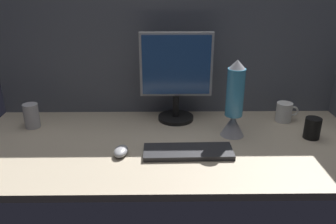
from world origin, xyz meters
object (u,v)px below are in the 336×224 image
object	(u,v)px
mug_steel	(32,116)
lava_lamp	(234,105)
monitor	(176,74)
keyboard	(188,152)
mug_ceramic_white	(284,112)
mouse	(121,151)
mug_black_travel	(312,128)

from	to	relation	value
mug_steel	lava_lamp	xyz separation A→B (cm)	(95.57, -9.92, 9.00)
monitor	keyboard	world-z (taller)	monitor
mug_steel	mug_ceramic_white	bearing A→B (deg)	2.65
monitor	lava_lamp	world-z (taller)	monitor
monitor	mouse	size ratio (longest dim) A/B	4.60
mouse	mug_steel	world-z (taller)	mug_steel
mug_ceramic_white	lava_lamp	distance (cm)	34.49
keyboard	mug_black_travel	size ratio (longest dim) A/B	3.82
mouse	mug_ceramic_white	xyz separation A→B (cm)	(78.46, 33.89, 3.19)
monitor	mug_steel	xyz separation A→B (cm)	(-70.04, -9.22, -17.86)
keyboard	lava_lamp	xyz separation A→B (cm)	(21.63, 17.83, 13.94)
mouse	mug_ceramic_white	bearing A→B (deg)	30.92
keyboard	mug_steel	distance (cm)	79.13
monitor	keyboard	size ratio (longest dim) A/B	1.19
mug_ceramic_white	lava_lamp	size ratio (longest dim) A/B	0.32
monitor	mouse	distance (cm)	49.55
monitor	lava_lamp	bearing A→B (deg)	-36.86
keyboard	mug_black_travel	world-z (taller)	mug_black_travel
mouse	mug_black_travel	size ratio (longest dim) A/B	0.99
mug_ceramic_white	mouse	bearing A→B (deg)	-156.64
lava_lamp	mug_steel	bearing A→B (deg)	174.07
keyboard	lava_lamp	size ratio (longest dim) A/B	1.04
mug_steel	mug_black_travel	bearing A→B (deg)	-5.89
keyboard	mug_black_travel	xyz separation A→B (cm)	(57.11, 14.22, 3.85)
keyboard	mug_ceramic_white	size ratio (longest dim) A/B	3.30
keyboard	mug_ceramic_white	bearing A→B (deg)	32.44
mug_black_travel	mug_ceramic_white	size ratio (longest dim) A/B	0.86
mug_black_travel	mug_steel	distance (cm)	131.75
keyboard	lava_lamp	bearing A→B (deg)	38.44
keyboard	lava_lamp	distance (cm)	31.30
lava_lamp	keyboard	bearing A→B (deg)	-140.50
mouse	lava_lamp	size ratio (longest dim) A/B	0.27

